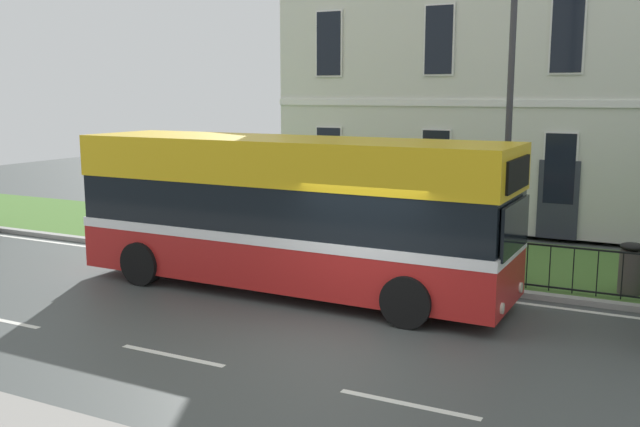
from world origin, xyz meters
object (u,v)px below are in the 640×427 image
(georgian_townhouse, at_px, (591,7))
(street_lamp_post, at_px, (510,86))
(single_decker_bus, at_px, (289,212))
(litter_bin, at_px, (631,268))

(georgian_townhouse, xyz_separation_m, street_lamp_post, (-0.45, -9.73, -2.62))
(single_decker_bus, bearing_deg, georgian_townhouse, 71.88)
(street_lamp_post, bearing_deg, georgian_townhouse, 87.34)
(single_decker_bus, relative_size, street_lamp_post, 1.28)
(georgian_townhouse, relative_size, street_lamp_post, 2.46)
(georgian_townhouse, height_order, litter_bin, georgian_townhouse)
(single_decker_bus, distance_m, street_lamp_post, 5.46)
(street_lamp_post, relative_size, litter_bin, 6.97)
(georgian_townhouse, height_order, street_lamp_post, georgian_townhouse)
(single_decker_bus, bearing_deg, street_lamp_post, 37.13)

